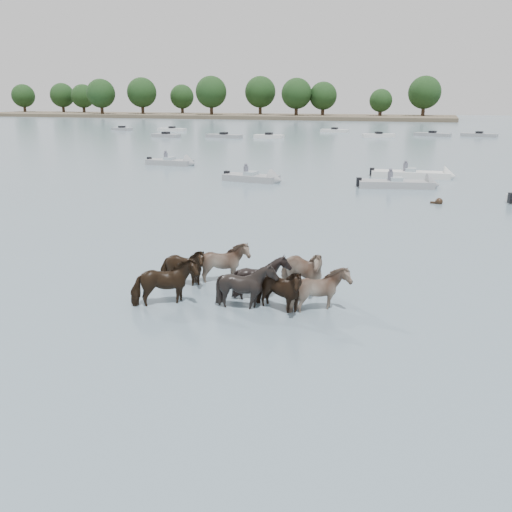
% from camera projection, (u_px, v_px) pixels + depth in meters
% --- Properties ---
extents(ground, '(400.00, 400.00, 0.00)m').
position_uv_depth(ground, '(231.00, 309.00, 15.93)').
color(ground, slate).
rests_on(ground, ground).
extents(shoreline, '(160.00, 30.00, 1.00)m').
position_uv_depth(shoreline, '(194.00, 116.00, 173.50)').
color(shoreline, '#4C4233').
rests_on(shoreline, ground).
extents(pony_herd, '(6.65, 4.59, 1.68)m').
position_uv_depth(pony_herd, '(244.00, 281.00, 16.55)').
color(pony_herd, black).
rests_on(pony_herd, ground).
extents(swimming_pony, '(0.72, 0.44, 0.44)m').
position_uv_depth(swimming_pony, '(438.00, 202.00, 31.71)').
color(swimming_pony, black).
rests_on(swimming_pony, ground).
extents(motorboat_a, '(4.84, 2.19, 1.92)m').
position_uv_depth(motorboat_a, '(260.00, 179.00, 39.95)').
color(motorboat_a, gray).
rests_on(motorboat_a, ground).
extents(motorboat_b, '(5.77, 2.79, 1.92)m').
position_uv_depth(motorboat_b, '(407.00, 184.00, 37.35)').
color(motorboat_b, gray).
rests_on(motorboat_b, ground).
extents(motorboat_c, '(6.56, 2.01, 1.92)m').
position_uv_depth(motorboat_c, '(421.00, 175.00, 41.96)').
color(motorboat_c, silver).
rests_on(motorboat_c, ground).
extents(motorboat_f, '(4.90, 1.60, 1.92)m').
position_uv_depth(motorboat_f, '(177.00, 163.00, 49.87)').
color(motorboat_f, gray).
rests_on(motorboat_f, ground).
extents(distant_flotilla, '(107.04, 23.53, 0.93)m').
position_uv_depth(distant_flotilla, '(398.00, 136.00, 84.83)').
color(distant_flotilla, gray).
rests_on(distant_flotilla, ground).
extents(treeline, '(151.21, 24.37, 12.54)m').
position_uv_depth(treeline, '(196.00, 94.00, 172.38)').
color(treeline, '#382619').
rests_on(treeline, ground).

